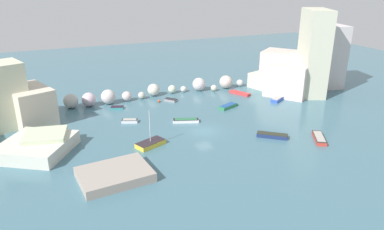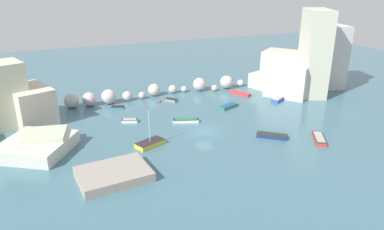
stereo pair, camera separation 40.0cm
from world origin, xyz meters
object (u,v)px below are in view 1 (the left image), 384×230
Objects in this scene: moored_boat_7 at (130,121)px; moored_boat_8 at (117,108)px; moored_boat_0 at (186,120)px; moored_boat_4 at (171,100)px; moored_boat_5 at (272,136)px; channel_buoy at (159,101)px; moored_boat_6 at (240,93)px; moored_boat_3 at (228,106)px; moored_boat_1 at (151,143)px; moored_boat_2 at (278,99)px; stone_dock at (115,175)px; moored_boat_9 at (319,138)px.

moored_boat_7 is 7.22m from moored_boat_8.
moored_boat_0 is 10.99m from moored_boat_4.
moored_boat_5 reaches higher than moored_boat_0.
channel_buoy is 23.86m from moored_boat_5.
moored_boat_3 is at bearing -70.44° from moored_boat_6.
moored_boat_3 is at bearing 39.35° from moored_boat_0.
moored_boat_4 reaches higher than moored_boat_8.
moored_boat_2 is at bearing 176.02° from moored_boat_1.
stone_dock reaches higher than moored_boat_2.
moored_boat_7 is (-28.62, 0.25, -0.03)m from moored_boat_2.
moored_boat_5 is (7.87, -21.39, 0.07)m from moored_boat_4.
moored_boat_1 reaches higher than moored_boat_6.
moored_boat_2 is at bearing -150.25° from moored_boat_4.
stone_dock is at bearing -5.94° from moored_boat_2.
moored_boat_2 is 0.90× the size of moored_boat_9.
moored_boat_3 is at bearing 34.46° from stone_dock.
moored_boat_3 is (23.85, 16.37, -0.29)m from stone_dock.
stone_dock is 3.23× the size of moored_boat_8.
moored_boat_5 is at bearing 20.28° from moored_boat_2.
moored_boat_2 is 17.89m from moored_boat_9.
stone_dock is at bearing -60.63° from moored_boat_9.
moored_boat_0 reaches higher than moored_boat_8.
channel_buoy is at bearing -134.54° from moored_boat_1.
moored_boat_2 is (28.11, 9.39, -0.05)m from moored_boat_1.
moored_boat_5 is at bearing 162.04° from moored_boat_4.
moored_boat_1 is 2.05× the size of moored_boat_4.
stone_dock is 16.49× the size of channel_buoy.
moored_boat_6 is at bearing -143.97° from moored_boat_7.
moored_boat_9 is at bearing 41.83° from moored_boat_2.
moored_boat_7 is 29.10m from moored_boat_9.
stone_dock is at bearing 24.22° from moored_boat_1.
moored_boat_4 is at bearing -5.72° from channel_buoy.
channel_buoy is 0.11× the size of moored_boat_0.
moored_boat_1 is 1.24× the size of moored_boat_3.
moored_boat_1 is 28.12m from moored_boat_6.
moored_boat_4 is (9.25, 17.05, -0.13)m from moored_boat_1.
moored_boat_2 is 1.47× the size of moored_boat_7.
moored_boat_9 is (13.59, -24.76, 0.07)m from moored_boat_4.
moored_boat_5 is 0.92× the size of moored_boat_9.
moored_boat_7 is at bearing -95.42° from moored_boat_9.
moored_boat_3 is 1.52× the size of moored_boat_7.
moored_boat_9 is (23.36, -17.35, 0.02)m from moored_boat_7.
moored_boat_3 reaches higher than moored_boat_0.
moored_boat_2 is at bearing 28.81° from moored_boat_0.
channel_buoy is 10.72m from moored_boat_7.
moored_boat_4 is 28.24m from moored_boat_9.
moored_boat_9 reaches higher than channel_buoy.
moored_boat_9 reaches higher than moored_boat_6.
moored_boat_7 is at bearing -109.39° from moored_boat_1.
moored_boat_2 is 17.59m from moored_boat_5.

